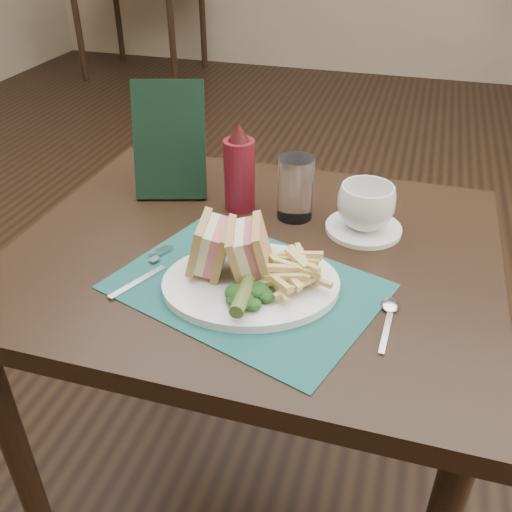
{
  "coord_description": "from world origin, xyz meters",
  "views": [
    {
      "loc": [
        0.26,
        -1.37,
        1.33
      ],
      "look_at": [
        0.03,
        -0.6,
        0.8
      ],
      "focal_mm": 40.0,
      "sensor_mm": 36.0,
      "label": 1
    }
  ],
  "objects": [
    {
      "name": "floor",
      "position": [
        0.0,
        0.0,
        0.0
      ],
      "size": [
        7.0,
        7.0,
        0.0
      ],
      "primitive_type": "plane",
      "color": "black",
      "rests_on": "ground"
    },
    {
      "name": "wall_back",
      "position": [
        0.0,
        3.5,
        0.0
      ],
      "size": [
        6.0,
        0.0,
        6.0
      ],
      "primitive_type": "plane",
      "rotation": [
        1.57,
        0.0,
        0.0
      ],
      "color": "tan",
      "rests_on": "ground"
    },
    {
      "name": "table_main",
      "position": [
        0.0,
        -0.5,
        0.38
      ],
      "size": [
        0.9,
        0.75,
        0.75
      ],
      "primitive_type": null,
      "color": "black",
      "rests_on": "ground"
    },
    {
      "name": "table_bg_left",
      "position": [
        -1.97,
        2.98,
        0.38
      ],
      "size": [
        0.9,
        0.75,
        0.75
      ],
      "primitive_type": null,
      "color": "black",
      "rests_on": "ground"
    },
    {
      "name": "placemat",
      "position": [
        0.03,
        -0.63,
        0.75
      ],
      "size": [
        0.5,
        0.43,
        0.0
      ],
      "primitive_type": "cube",
      "rotation": [
        0.0,
        0.0,
        -0.32
      ],
      "color": "#19504B",
      "rests_on": "table_main"
    },
    {
      "name": "plate",
      "position": [
        0.03,
        -0.63,
        0.76
      ],
      "size": [
        0.36,
        0.32,
        0.01
      ],
      "primitive_type": null,
      "rotation": [
        0.0,
        0.0,
        0.31
      ],
      "color": "white",
      "rests_on": "placemat"
    },
    {
      "name": "sandwich_half_a",
      "position": [
        -0.06,
        -0.62,
        0.82
      ],
      "size": [
        0.09,
        0.11,
        0.1
      ],
      "primitive_type": null,
      "rotation": [
        0.0,
        0.24,
        0.17
      ],
      "color": "tan",
      "rests_on": "plate"
    },
    {
      "name": "sandwich_half_b",
      "position": [
        0.01,
        -0.62,
        0.82
      ],
      "size": [
        0.1,
        0.11,
        0.1
      ],
      "primitive_type": null,
      "rotation": [
        0.0,
        -0.24,
        0.26
      ],
      "color": "tan",
      "rests_on": "plate"
    },
    {
      "name": "kale_garnish",
      "position": [
        0.04,
        -0.69,
        0.78
      ],
      "size": [
        0.11,
        0.08,
        0.03
      ],
      "primitive_type": null,
      "color": "#163A15",
      "rests_on": "plate"
    },
    {
      "name": "pickle_spear",
      "position": [
        0.04,
        -0.69,
        0.79
      ],
      "size": [
        0.03,
        0.12,
        0.03
      ],
      "primitive_type": "cylinder",
      "rotation": [
        1.54,
        0.0,
        0.08
      ],
      "color": "#4C6426",
      "rests_on": "plate"
    },
    {
      "name": "fries_pile",
      "position": [
        0.1,
        -0.61,
        0.79
      ],
      "size": [
        0.18,
        0.2,
        0.05
      ],
      "primitive_type": null,
      "color": "#DFC26F",
      "rests_on": "plate"
    },
    {
      "name": "fork",
      "position": [
        -0.16,
        -0.64,
        0.76
      ],
      "size": [
        0.1,
        0.17,
        0.01
      ],
      "primitive_type": null,
      "rotation": [
        0.0,
        0.0,
        -0.42
      ],
      "color": "silver",
      "rests_on": "placemat"
    },
    {
      "name": "spoon",
      "position": [
        0.26,
        -0.66,
        0.76
      ],
      "size": [
        0.04,
        0.15,
        0.01
      ],
      "primitive_type": null,
      "rotation": [
        0.0,
        0.0,
        -0.04
      ],
      "color": "silver",
      "rests_on": "table_main"
    },
    {
      "name": "saucer",
      "position": [
        0.19,
        -0.38,
        0.76
      ],
      "size": [
        0.19,
        0.19,
        0.01
      ],
      "primitive_type": "cylinder",
      "rotation": [
        0.0,
        0.0,
        -0.34
      ],
      "color": "white",
      "rests_on": "table_main"
    },
    {
      "name": "coffee_cup",
      "position": [
        0.19,
        -0.38,
        0.8
      ],
      "size": [
        0.13,
        0.13,
        0.09
      ],
      "primitive_type": "imported",
      "rotation": [
        0.0,
        0.0,
        0.23
      ],
      "color": "white",
      "rests_on": "saucer"
    },
    {
      "name": "drinking_glass",
      "position": [
        0.05,
        -0.36,
        0.81
      ],
      "size": [
        0.08,
        0.08,
        0.13
      ],
      "primitive_type": "cylinder",
      "rotation": [
        0.0,
        0.0,
        -0.14
      ],
      "color": "white",
      "rests_on": "table_main"
    },
    {
      "name": "ketchup_bottle",
      "position": [
        -0.07,
        -0.36,
        0.84
      ],
      "size": [
        0.07,
        0.07,
        0.19
      ],
      "primitive_type": null,
      "rotation": [
        0.0,
        0.0,
        0.15
      ],
      "color": "#5E1019",
      "rests_on": "table_main"
    },
    {
      "name": "check_presenter",
      "position": [
        -0.24,
        -0.33,
        0.87
      ],
      "size": [
        0.17,
        0.13,
        0.24
      ],
      "primitive_type": "cube",
      "rotation": [
        -0.31,
        0.0,
        0.29
      ],
      "color": "black",
      "rests_on": "table_main"
    }
  ]
}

